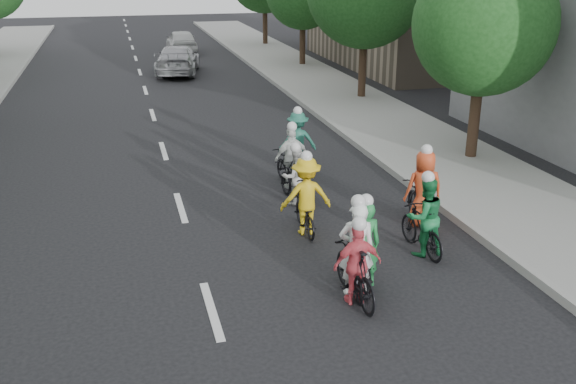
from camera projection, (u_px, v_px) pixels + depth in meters
name	position (u px, v px, depth m)	size (l,w,h in m)	color
ground	(212.00, 310.00, 11.09)	(120.00, 120.00, 0.00)	black
sidewalk_right	(398.00, 132.00, 22.07)	(4.00, 80.00, 0.15)	gray
curb_right	(345.00, 135.00, 21.59)	(0.18, 80.00, 0.18)	#999993
tree_r_0	(484.00, 25.00, 17.84)	(4.00, 4.00, 5.97)	black
cyclist_0	(355.00, 261.00, 11.50)	(0.78, 1.60, 1.91)	black
cyclist_1	(423.00, 223.00, 13.01)	(0.84, 1.69, 1.80)	black
cyclist_2	(306.00, 202.00, 13.98)	(1.15, 1.56, 1.89)	black
cyclist_3	(356.00, 269.00, 11.20)	(0.88, 1.80, 1.64)	black
cyclist_4	(422.00, 196.00, 14.46)	(0.92, 1.79, 1.90)	black
cyclist_5	(363.00, 253.00, 11.81)	(0.65, 1.51, 1.80)	black
cyclist_6	(295.00, 181.00, 15.73)	(0.83, 1.89, 1.57)	black
cyclist_7	(297.00, 145.00, 18.19)	(1.11, 1.50, 1.84)	black
cyclist_8	(291.00, 165.00, 16.84)	(1.01, 1.86, 1.78)	black
follow_car_lead	(178.00, 60.00, 33.04)	(2.04, 5.01, 1.45)	#B0B0B5
follow_car_trail	(182.00, 41.00, 40.21)	(1.70, 4.23, 1.44)	silver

